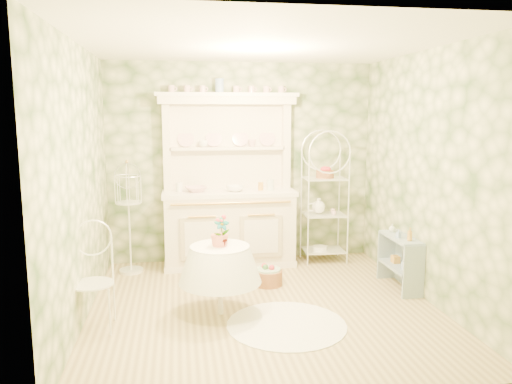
{
  "coord_description": "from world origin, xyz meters",
  "views": [
    {
      "loc": [
        -0.86,
        -4.96,
        2.03
      ],
      "look_at": [
        0.0,
        0.5,
        1.15
      ],
      "focal_mm": 35.0,
      "sensor_mm": 36.0,
      "label": 1
    }
  ],
  "objects": [
    {
      "name": "bottle_glass",
      "position": [
        1.66,
        0.55,
        0.65
      ],
      "size": [
        0.08,
        0.08,
        0.1
      ],
      "primitive_type": "imported",
      "rotation": [
        0.0,
        0.0,
        0.02
      ],
      "color": "silver",
      "rests_on": "side_shelf"
    },
    {
      "name": "bakers_rack",
      "position": [
        1.1,
        1.51,
        0.88
      ],
      "size": [
        0.56,
        0.42,
        1.75
      ],
      "primitive_type": "cube",
      "rotation": [
        0.0,
        0.0,
        -0.05
      ],
      "color": "white",
      "rests_on": "floor"
    },
    {
      "name": "wall_right",
      "position": [
        1.8,
        0.0,
        1.35
      ],
      "size": [
        3.6,
        3.6,
        0.0
      ],
      "primitive_type": "plane",
      "color": "beige",
      "rests_on": "floor"
    },
    {
      "name": "wall_back",
      "position": [
        0.0,
        1.8,
        1.35
      ],
      "size": [
        3.6,
        3.6,
        0.0
      ],
      "primitive_type": "plane",
      "color": "beige",
      "rests_on": "floor"
    },
    {
      "name": "side_shelf",
      "position": [
        1.67,
        0.32,
        0.32
      ],
      "size": [
        0.37,
        0.78,
        0.65
      ],
      "primitive_type": "cube",
      "rotation": [
        0.0,
        0.0,
        0.13
      ],
      "color": "#8EA3B0",
      "rests_on": "floor"
    },
    {
      "name": "wall_left",
      "position": [
        -1.8,
        0.0,
        1.35
      ],
      "size": [
        3.6,
        3.6,
        0.0
      ],
      "primitive_type": "plane",
      "color": "beige",
      "rests_on": "floor"
    },
    {
      "name": "birdcage_stand",
      "position": [
        -1.49,
        1.4,
        0.76
      ],
      "size": [
        0.41,
        0.41,
        1.53
      ],
      "primitive_type": "cube",
      "rotation": [
        0.0,
        0.0,
        0.13
      ],
      "color": "white",
      "rests_on": "floor"
    },
    {
      "name": "kitchen_dresser",
      "position": [
        -0.2,
        1.52,
        1.15
      ],
      "size": [
        1.87,
        0.61,
        2.29
      ],
      "primitive_type": "cube",
      "color": "white",
      "rests_on": "floor"
    },
    {
      "name": "bowl_floral",
      "position": [
        -0.64,
        1.51,
        1.02
      ],
      "size": [
        0.35,
        0.35,
        0.07
      ],
      "primitive_type": "imported",
      "rotation": [
        0.0,
        0.0,
        0.32
      ],
      "color": "white",
      "rests_on": "kitchen_dresser"
    },
    {
      "name": "floor",
      "position": [
        0.0,
        0.0,
        0.0
      ],
      "size": [
        3.6,
        3.6,
        0.0
      ],
      "primitive_type": "plane",
      "color": "tan",
      "rests_on": "ground"
    },
    {
      "name": "lace_rug",
      "position": [
        0.14,
        -0.51,
        0.0
      ],
      "size": [
        1.48,
        1.48,
        0.01
      ],
      "primitive_type": "cylinder",
      "rotation": [
        0.0,
        0.0,
        0.33
      ],
      "color": "white",
      "rests_on": "floor"
    },
    {
      "name": "wall_front",
      "position": [
        0.0,
        -1.8,
        1.35
      ],
      "size": [
        3.6,
        3.6,
        0.0
      ],
      "primitive_type": "plane",
      "color": "beige",
      "rests_on": "floor"
    },
    {
      "name": "bowl_white",
      "position": [
        -0.13,
        1.47,
        1.02
      ],
      "size": [
        0.3,
        0.3,
        0.07
      ],
      "primitive_type": "imported",
      "rotation": [
        0.0,
        0.0,
        0.35
      ],
      "color": "white",
      "rests_on": "kitchen_dresser"
    },
    {
      "name": "bottle_amber",
      "position": [
        1.68,
        0.12,
        0.68
      ],
      "size": [
        0.07,
        0.07,
        0.15
      ],
      "primitive_type": "imported",
      "rotation": [
        0.0,
        0.0,
        0.22
      ],
      "color": "#BE8831",
      "rests_on": "side_shelf"
    },
    {
      "name": "cup_right",
      "position": [
        0.13,
        1.68,
        1.61
      ],
      "size": [
        0.11,
        0.11,
        0.1
      ],
      "primitive_type": "imported",
      "rotation": [
        0.0,
        0.0,
        0.11
      ],
      "color": "white",
      "rests_on": "kitchen_dresser"
    },
    {
      "name": "cup_left",
      "position": [
        -0.52,
        1.68,
        1.61
      ],
      "size": [
        0.12,
        0.12,
        0.09
      ],
      "primitive_type": "imported",
      "rotation": [
        0.0,
        0.0,
        -0.02
      ],
      "color": "white",
      "rests_on": "kitchen_dresser"
    },
    {
      "name": "ceiling",
      "position": [
        0.0,
        0.0,
        2.7
      ],
      "size": [
        3.6,
        3.6,
        0.0
      ],
      "primitive_type": "plane",
      "color": "white",
      "rests_on": "floor"
    },
    {
      "name": "floor_basket",
      "position": [
        0.17,
        0.65,
        0.11
      ],
      "size": [
        0.33,
        0.33,
        0.21
      ],
      "primitive_type": "cylinder",
      "rotation": [
        0.0,
        0.0,
        -0.01
      ],
      "color": "#9C643C",
      "rests_on": "floor"
    },
    {
      "name": "bottle_blue",
      "position": [
        1.62,
        0.27,
        0.65
      ],
      "size": [
        0.06,
        0.06,
        0.1
      ],
      "primitive_type": "imported",
      "rotation": [
        0.0,
        0.0,
        0.38
      ],
      "color": "#85A3D8",
      "rests_on": "side_shelf"
    },
    {
      "name": "round_table",
      "position": [
        -0.47,
        -0.13,
        0.31
      ],
      "size": [
        0.59,
        0.59,
        0.63
      ],
      "primitive_type": "cylinder",
      "rotation": [
        0.0,
        0.0,
        0.02
      ],
      "color": "white",
      "rests_on": "floor"
    },
    {
      "name": "potted_geranium",
      "position": [
        -0.45,
        -0.17,
        0.85
      ],
      "size": [
        0.16,
        0.12,
        0.29
      ],
      "primitive_type": "imported",
      "rotation": [
        0.0,
        0.0,
        0.1
      ],
      "color": "#3F7238",
      "rests_on": "round_table"
    },
    {
      "name": "cafe_chair",
      "position": [
        -1.68,
        -0.32,
        0.4
      ],
      "size": [
        0.45,
        0.45,
        0.81
      ],
      "primitive_type": "cube",
      "rotation": [
        0.0,
        0.0,
        0.27
      ],
      "color": "white",
      "rests_on": "floor"
    }
  ]
}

